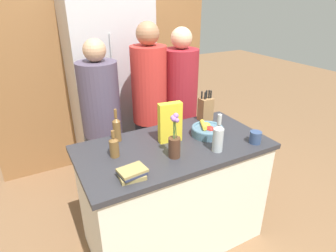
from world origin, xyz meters
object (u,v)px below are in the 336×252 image
book_stack (132,173)px  person_at_sink (102,120)px  fruit_bowl (207,130)px  person_in_red_tee (180,104)px  flower_vase (174,142)px  bottle_vinegar (114,146)px  bottle_oil (117,129)px  coffee_mug (255,137)px  bottle_wine (218,137)px  refrigerator (112,90)px  cereal_box (170,123)px  knife_block (206,109)px  person_in_blue (150,106)px

book_stack → person_at_sink: bearing=84.5°
fruit_bowl → person_in_red_tee: (0.13, 0.65, -0.01)m
flower_vase → book_stack: (-0.36, -0.09, -0.09)m
person_at_sink → person_in_red_tee: (0.79, -0.07, 0.04)m
fruit_bowl → bottle_vinegar: (-0.77, 0.04, 0.04)m
bottle_oil → coffee_mug: bearing=-30.4°
fruit_bowl → bottle_wine: 0.27m
bottle_oil → person_at_sink: 0.48m
refrigerator → person_at_sink: 0.67m
cereal_box → bottle_wine: cereal_box is taller
person_in_red_tee → knife_block: bearing=-58.4°
cereal_box → bottle_wine: bearing=-52.4°
refrigerator → bottle_oil: (-0.30, -1.06, 0.04)m
cereal_box → bottle_oil: 0.41m
flower_vase → coffee_mug: 0.66m
coffee_mug → person_in_red_tee: (-0.11, 0.93, -0.02)m
fruit_bowl → book_stack: bearing=-161.3°
bottle_vinegar → person_in_red_tee: size_ratio=0.12×
coffee_mug → bottle_wine: bearing=173.1°
refrigerator → person_at_sink: size_ratio=1.21×
bottle_wine → person_at_sink: bearing=121.0°
bottle_vinegar → person_at_sink: person_at_sink is taller
refrigerator → book_stack: refrigerator is taller
cereal_box → bottle_vinegar: (-0.46, -0.02, -0.08)m
cereal_box → coffee_mug: 0.66m
fruit_bowl → coffee_mug: bearing=-49.4°
refrigerator → cereal_box: 1.26m
cereal_box → coffee_mug: cereal_box is taller
knife_block → coffee_mug: (0.09, -0.54, -0.06)m
fruit_bowl → knife_block: size_ratio=0.93×
refrigerator → knife_block: bearing=-63.4°
knife_block → bottle_wine: bottle_wine is taller
refrigerator → person_at_sink: bearing=-116.3°
knife_block → person_at_sink: person_at_sink is taller
flower_vase → bottle_oil: 0.50m
fruit_bowl → knife_block: knife_block is taller
person_in_red_tee → fruit_bowl: bearing=-73.8°
bottle_vinegar → person_in_blue: 0.84m
knife_block → person_in_red_tee: 0.40m
refrigerator → flower_vase: refrigerator is taller
bottle_oil → person_at_sink: person_at_sink is taller
refrigerator → bottle_vinegar: refrigerator is taller
book_stack → bottle_vinegar: bottle_vinegar is taller
refrigerator → cereal_box: bearing=-87.5°
person_in_blue → knife_block: bearing=-46.6°
refrigerator → flower_vase: 1.48m
coffee_mug → flower_vase: bearing=169.9°
coffee_mug → person_at_sink: 1.36m
cereal_box → person_at_sink: (-0.35, 0.67, -0.16)m
person_in_blue → person_in_red_tee: bearing=-0.2°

